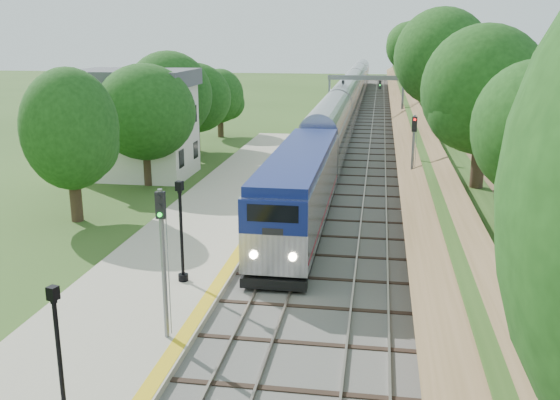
% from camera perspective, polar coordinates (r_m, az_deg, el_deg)
% --- Properties ---
extents(trackbed, '(9.50, 170.00, 0.28)m').
position_cam_1_polar(trackbed, '(75.30, 7.45, 6.81)').
color(trackbed, '#4C4944').
rests_on(trackbed, ground).
extents(platform, '(6.40, 68.00, 0.38)m').
position_cam_1_polar(platform, '(33.55, -7.45, -3.16)').
color(platform, '#AAA289').
rests_on(platform, ground).
extents(yellow_stripe, '(0.55, 68.00, 0.01)m').
position_cam_1_polar(yellow_stripe, '(32.82, -2.68, -3.11)').
color(yellow_stripe, gold).
rests_on(yellow_stripe, platform).
extents(embankment, '(10.64, 170.00, 11.70)m').
position_cam_1_polar(embankment, '(75.29, 13.92, 7.95)').
color(embankment, brown).
rests_on(embankment, ground).
extents(station_building, '(8.60, 6.60, 8.00)m').
position_cam_1_polar(station_building, '(48.50, -13.00, 6.91)').
color(station_building, white).
rests_on(station_building, ground).
extents(signal_gantry, '(8.40, 0.38, 6.20)m').
position_cam_1_polar(signal_gantry, '(69.78, 7.84, 10.10)').
color(signal_gantry, slate).
rests_on(signal_gantry, ground).
extents(trees_behind_platform, '(7.82, 53.32, 7.21)m').
position_cam_1_polar(trees_behind_platform, '(38.83, -14.23, 5.58)').
color(trees_behind_platform, '#332316').
rests_on(trees_behind_platform, ground).
extents(train, '(2.89, 115.94, 4.25)m').
position_cam_1_polar(train, '(81.16, 6.21, 8.94)').
color(train, black).
rests_on(train, trackbed).
extents(lamppost_mid, '(0.39, 0.39, 3.97)m').
position_cam_1_polar(lamppost_mid, '(17.87, -19.46, -13.99)').
color(lamppost_mid, black).
rests_on(lamppost_mid, platform).
extents(lamppost_far, '(0.43, 0.43, 4.35)m').
position_cam_1_polar(lamppost_far, '(26.41, -8.99, -3.38)').
color(lamppost_far, black).
rests_on(lamppost_far, platform).
extents(signal_platform, '(0.31, 0.25, 5.28)m').
position_cam_1_polar(signal_platform, '(21.22, -10.68, -4.35)').
color(signal_platform, slate).
rests_on(signal_platform, platform).
extents(signal_farside, '(0.31, 0.25, 5.67)m').
position_cam_1_polar(signal_farside, '(39.27, 12.06, 4.40)').
color(signal_farside, slate).
rests_on(signal_farside, ground).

